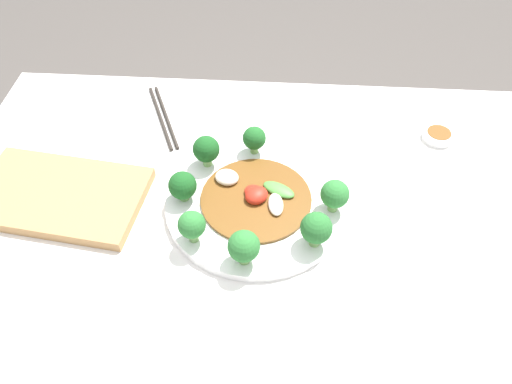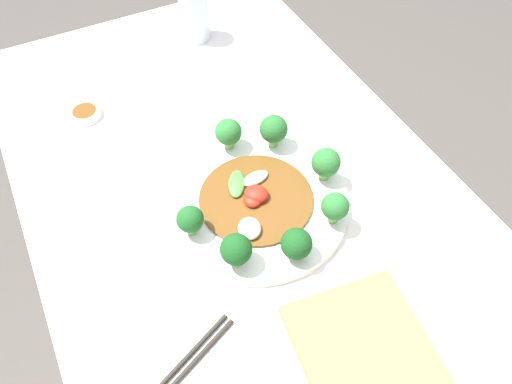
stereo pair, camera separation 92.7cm
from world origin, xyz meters
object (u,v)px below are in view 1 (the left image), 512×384
(broccoli_southwest, at_px, (192,225))
(stirfry_center, at_px, (256,196))
(chopsticks, at_px, (163,117))
(sauce_dish, at_px, (438,135))
(plate, at_px, (256,203))
(broccoli_east, at_px, (335,195))
(broccoli_southeast, at_px, (316,228))
(broccoli_south, at_px, (244,247))
(broccoli_northwest, at_px, (206,150))
(broccoli_west, at_px, (183,186))
(broccoli_north, at_px, (254,139))
(cutting_board, at_px, (59,195))

(broccoli_southwest, distance_m, stirfry_center, 0.14)
(chopsticks, relative_size, sauce_dish, 3.22)
(plate, relative_size, broccoli_east, 5.04)
(broccoli_southeast, xyz_separation_m, stirfry_center, (-0.10, 0.09, -0.03))
(plate, xyz_separation_m, broccoli_east, (0.13, -0.01, 0.04))
(broccoli_south, bearing_deg, chopsticks, 119.24)
(broccoli_southeast, height_order, broccoli_east, broccoli_southeast)
(broccoli_southeast, height_order, chopsticks, broccoli_southeast)
(plate, bearing_deg, chopsticks, 132.63)
(broccoli_northwest, distance_m, broccoli_southwest, 0.17)
(stirfry_center, height_order, chopsticks, stirfry_center)
(plate, xyz_separation_m, broccoli_northwest, (-0.09, 0.08, 0.04))
(chopsticks, xyz_separation_m, sauce_dish, (0.55, -0.03, 0.00))
(broccoli_west, relative_size, broccoli_northwest, 0.91)
(broccoli_northwest, distance_m, broccoli_south, 0.22)
(plate, xyz_separation_m, broccoli_west, (-0.12, -0.00, 0.04))
(broccoli_northwest, xyz_separation_m, chopsticks, (-0.11, 0.14, -0.05))
(broccoli_southwest, height_order, broccoli_north, broccoli_southwest)
(broccoli_southwest, distance_m, chopsticks, 0.34)
(stirfry_center, bearing_deg, sauce_dish, 29.18)
(broccoli_west, distance_m, broccoli_northwest, 0.09)
(broccoli_southwest, height_order, chopsticks, broccoli_southwest)
(broccoli_northwest, relative_size, chopsticks, 0.31)
(cutting_board, bearing_deg, broccoli_southwest, -18.22)
(broccoli_west, distance_m, broccoli_southwest, 0.09)
(broccoli_southeast, bearing_deg, broccoli_west, 159.89)
(plate, bearing_deg, broccoli_north, 95.26)
(broccoli_south, relative_size, broccoli_east, 1.02)
(plate, distance_m, cutting_board, 0.34)
(plate, relative_size, broccoli_southeast, 4.81)
(broccoli_southeast, bearing_deg, cutting_board, 170.07)
(broccoli_south, relative_size, broccoli_southeast, 0.98)
(stirfry_center, xyz_separation_m, cutting_board, (-0.34, -0.01, -0.01))
(broccoli_east, bearing_deg, broccoli_south, -140.73)
(broccoli_southwest, height_order, sauce_dish, broccoli_southwest)
(broccoli_northwest, xyz_separation_m, broccoli_southwest, (0.00, -0.17, -0.00))
(broccoli_southeast, bearing_deg, broccoli_north, 118.11)
(broccoli_southeast, distance_m, stirfry_center, 0.14)
(plate, height_order, cutting_board, cutting_board)
(broccoli_southeast, relative_size, cutting_board, 0.21)
(broccoli_south, bearing_deg, stirfry_center, 85.98)
(broccoli_south, relative_size, chopsticks, 0.32)
(broccoli_north, xyz_separation_m, stirfry_center, (0.01, -0.11, -0.03))
(broccoli_north, height_order, broccoli_east, broccoli_east)
(sauce_dish, bearing_deg, stirfry_center, -150.82)
(broccoli_northwest, xyz_separation_m, broccoli_north, (0.08, 0.04, -0.00))
(broccoli_south, bearing_deg, broccoli_southeast, 20.62)
(broccoli_southwest, distance_m, sauce_dish, 0.53)
(cutting_board, bearing_deg, broccoli_east, -0.46)
(broccoli_southwest, relative_size, broccoli_north, 1.07)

